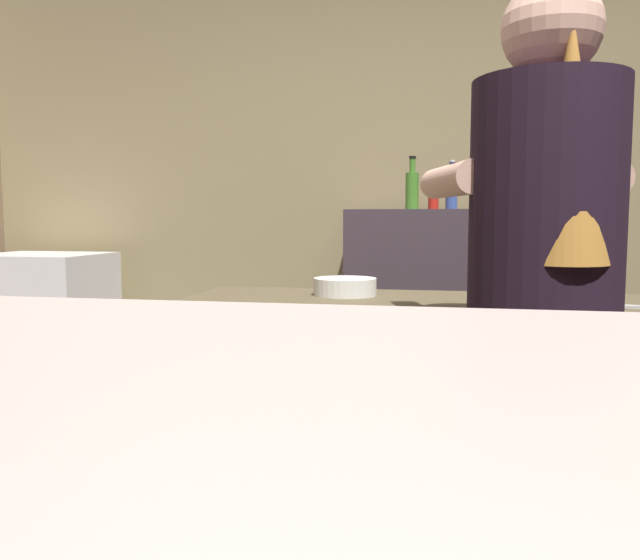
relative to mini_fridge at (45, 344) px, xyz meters
The scene contains 11 objects.
wall_back 2.25m from the mini_fridge, 12.51° to the left, with size 5.20×0.10×2.70m, color #908159.
prep_counter 2.64m from the mini_fridge, 25.65° to the right, with size 2.10×0.60×0.92m, color #4E432F.
back_shelf 2.09m from the mini_fridge, ahead, with size 0.84×0.36×1.22m, color #3D323A.
mini_fridge is the anchor object (origin of this frame).
bartender 2.90m from the mini_fridge, 33.99° to the right, with size 0.49×0.55×1.70m.
mixing_bowl 2.15m from the mini_fridge, 29.73° to the right, with size 0.21×0.21×0.06m, color silver.
chefs_knife 2.94m from the mini_fridge, 24.23° to the right, with size 0.24×0.03×0.01m, color silver.
bottle_vinegar 2.33m from the mini_fridge, ahead, with size 0.06×0.06×0.24m.
bottle_soy 2.54m from the mini_fridge, ahead, with size 0.05×0.05×0.21m.
bottle_olive_oil 2.24m from the mini_fridge, ahead, with size 0.05×0.05×0.18m.
bottle_hot_sauce 2.15m from the mini_fridge, ahead, with size 0.07×0.07×0.26m.
Camera 1 is at (0.11, -1.37, 1.17)m, focal length 36.00 mm.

